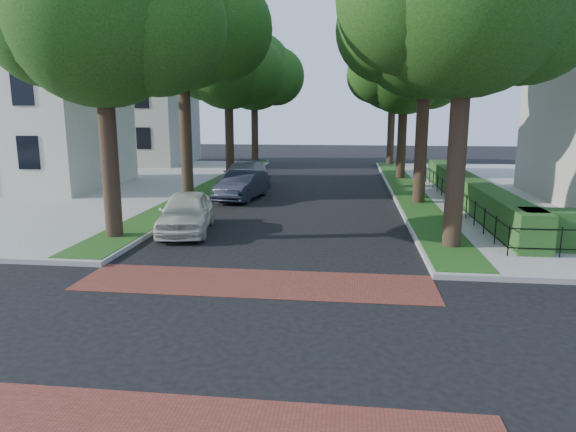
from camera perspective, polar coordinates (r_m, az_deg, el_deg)
The scene contains 18 objects.
ground at distance 10.18m, azimuth -7.03°, elevation -13.19°, with size 120.00×120.00×0.00m, color black.
crosswalk_far at distance 13.09m, azimuth -3.67°, elevation -7.42°, with size 9.00×2.20×0.01m, color maroon.
grass_strip_ne at distance 28.53m, azimuth 13.05°, elevation 2.93°, with size 1.60×29.80×0.02m, color #194413.
grass_strip_nw at distance 29.39m, azimuth -8.41°, elevation 3.34°, with size 1.60×29.80×0.02m, color #194413.
tree_right_mid at distance 24.73m, azimuth 15.40°, elevation 19.78°, with size 8.25×7.09×11.22m.
tree_right_far at distance 33.47m, azimuth 12.99°, elevation 15.73°, with size 7.25×6.23×9.74m.
tree_right_back at distance 42.44m, azimuth 11.73°, elevation 15.30°, with size 7.50×6.45×10.20m.
tree_left_near at distance 18.19m, azimuth -19.56°, elevation 20.42°, with size 7.50×6.45×10.20m.
tree_left_mid at distance 25.74m, azimuth -11.34°, elevation 20.42°, with size 8.00×6.88×11.48m.
tree_left_far at distance 34.19m, azimuth -6.44°, elevation 16.20°, with size 7.00×6.02×9.86m.
tree_left_back at distance 43.02m, azimuth -3.59°, elevation 15.64°, with size 7.75×6.66×10.44m.
hedge_main_road at distance 24.82m, azimuth 19.38°, elevation 2.72°, with size 1.00×18.00×1.20m, color #19491B.
fence_main_road at distance 24.68m, azimuth 17.54°, elevation 2.44°, with size 0.06×18.00×0.90m, color black, non-canonical shape.
house_left_near at distance 32.32m, azimuth -27.14°, elevation 11.64°, with size 10.00×9.00×10.14m.
house_left_far at distance 44.67m, azimuth -16.99°, elevation 11.98°, with size 10.00×9.00×10.14m.
parked_car_front at distance 18.71m, azimuth -11.29°, elevation 0.42°, with size 1.72×4.27×1.46m, color silver.
parked_car_middle at distance 25.47m, azimuth -5.02°, elevation 3.45°, with size 1.51×4.33×1.43m, color #1F232F.
parked_car_rear at distance 29.05m, azimuth -4.92°, elevation 4.50°, with size 2.09×5.14×1.49m, color slate.
Camera 1 is at (2.30, -8.97, 4.23)m, focal length 32.00 mm.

